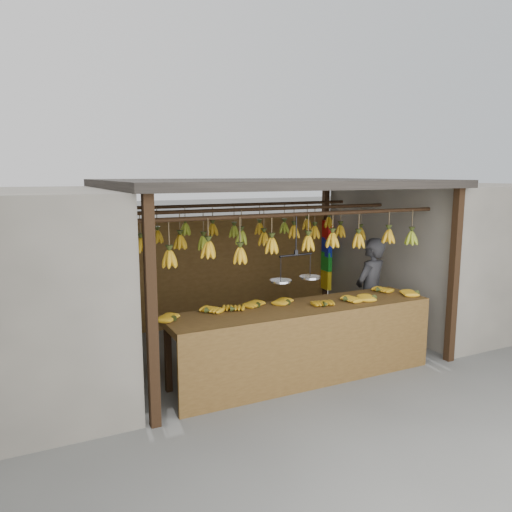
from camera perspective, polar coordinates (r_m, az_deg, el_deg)
ground at (r=7.28m, az=1.06°, el=-10.50°), size 80.00×80.00×0.00m
stall at (r=7.16m, az=-0.10°, el=5.34°), size 4.30×3.30×2.40m
neighbor_right at (r=9.18m, az=21.50°, el=0.42°), size 3.00×3.00×2.30m
counter at (r=6.02m, az=5.84°, el=-7.76°), size 3.48×0.76×0.96m
hanging_bananas at (r=6.91m, az=1.15°, el=2.24°), size 3.60×2.24×0.38m
balance_scale at (r=6.05m, az=4.55°, el=-2.22°), size 0.68×0.28×0.80m
vendor at (r=7.30m, az=12.92°, el=-4.17°), size 0.68×0.56×1.59m
bag_bundles at (r=9.12m, az=8.06°, el=0.16°), size 0.08×0.26×1.26m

